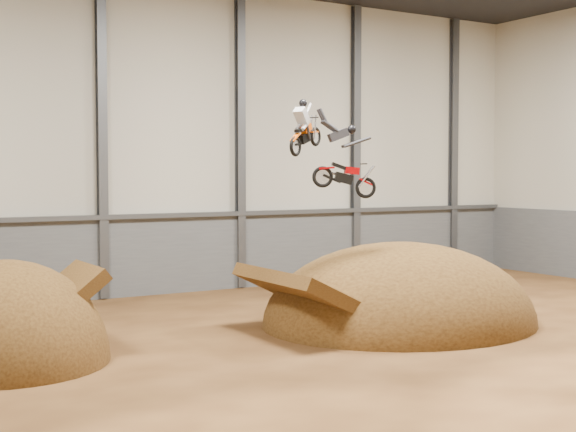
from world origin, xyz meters
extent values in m
plane|color=#432711|center=(0.00, 0.00, 0.00)|extent=(40.00, 40.00, 0.00)
cube|color=beige|center=(0.00, 15.00, 7.00)|extent=(40.00, 0.10, 14.00)
cube|color=#575A5F|center=(0.00, 14.90, 1.75)|extent=(39.80, 0.18, 3.50)
cube|color=#47494F|center=(0.00, 14.75, 3.55)|extent=(39.80, 0.35, 0.20)
cube|color=#47494F|center=(-3.33, 14.80, 7.00)|extent=(0.40, 0.36, 13.90)
cube|color=#47494F|center=(3.33, 14.80, 7.00)|extent=(0.40, 0.36, 13.90)
cube|color=#47494F|center=(10.00, 14.80, 7.00)|extent=(0.40, 0.36, 13.90)
cube|color=#47494F|center=(16.67, 14.80, 7.00)|extent=(0.40, 0.36, 13.90)
ellipsoid|color=#39230E|center=(-9.39, 5.08, 0.00)|extent=(5.86, 6.77, 5.86)
ellipsoid|color=#39230E|center=(4.06, 3.75, 0.00)|extent=(10.24, 9.06, 5.91)
camera|label=1|loc=(-14.13, -18.81, 5.40)|focal=50.00mm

